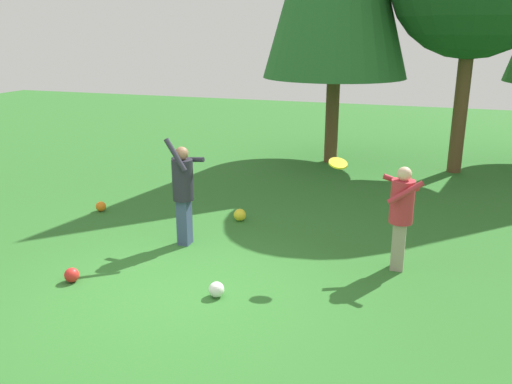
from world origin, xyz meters
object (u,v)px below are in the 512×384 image
Objects in this scene: person_thrower at (183,187)px; ball_yellow at (240,215)px; frisbee at (338,163)px; ball_orange at (101,206)px; ball_white at (216,289)px; person_catcher at (401,210)px; ball_red at (72,275)px.

ball_yellow is at bearing 72.17° from person_thrower.
ball_yellow is (-2.01, 1.42, -1.48)m from frisbee.
ball_orange is at bearing 167.37° from frisbee.
ball_yellow is at bearing 103.99° from ball_white.
ball_orange is (-2.28, 0.98, -0.88)m from person_thrower.
person_catcher is 7.95× the size of ball_orange.
ball_orange is at bearing -21.54° from person_catcher.
ball_white is (-1.30, -1.44, -1.49)m from frisbee.
frisbee is 1.79× the size of ball_white.
person_catcher is (3.40, 0.11, -0.06)m from person_thrower.
ball_yellow reaches higher than ball_white.
ball_yellow is at bearing 7.18° from ball_orange.
person_thrower is 3.41m from person_catcher.
ball_red is (-3.40, -1.68, -1.49)m from frisbee.
ball_orange is (-3.48, 2.51, -0.01)m from ball_white.
ball_white is (1.19, -1.53, -0.87)m from person_thrower.
person_catcher is at bearing -8.62° from ball_orange.
ball_white is at bearing 23.78° from person_catcher.
frisbee is 2.44m from ball_white.
ball_white reaches higher than ball_red.
ball_red is at bearing -114.88° from person_thrower.
frisbee is 2.87m from ball_yellow.
ball_white is 1.06× the size of ball_orange.
person_thrower reaches higher than ball_red.
frisbee is 5.12m from ball_orange.
ball_red is at bearing -114.13° from ball_yellow.
frisbee is 1.63× the size of ball_yellow.
ball_white is (-2.21, -1.65, -0.81)m from person_catcher.
person_thrower is at bearing -11.01° from person_catcher.
ball_yellow is 1.16× the size of ball_orange.
ball_yellow is at bearing -35.42° from person_catcher.
person_thrower is 2.17m from ball_red.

